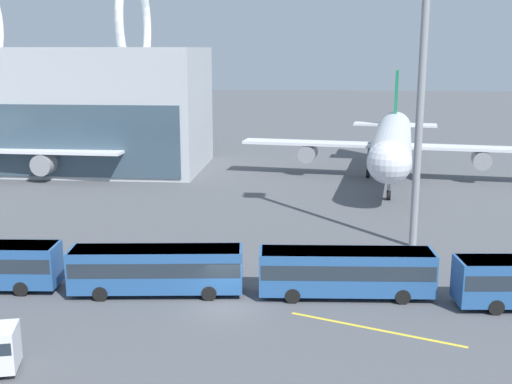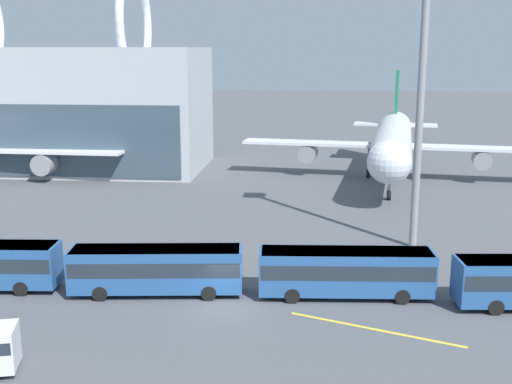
# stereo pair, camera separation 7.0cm
# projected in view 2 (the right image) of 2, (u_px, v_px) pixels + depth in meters

# --- Properties ---
(ground_plane) EXTENTS (440.00, 440.00, 0.00)m
(ground_plane) POSITION_uv_depth(u_px,v_px,m) (224.00, 307.00, 41.20)
(ground_plane) COLOR #515459
(airliner_at_gate_far) EXTENTS (38.49, 36.03, 13.24)m
(airliner_at_gate_far) POSITION_uv_depth(u_px,v_px,m) (393.00, 141.00, 79.95)
(airliner_at_gate_far) COLOR silver
(airliner_at_gate_far) RESTS_ON ground_plane
(shuttle_bus_2) EXTENTS (11.71, 3.72, 3.21)m
(shuttle_bus_2) POSITION_uv_depth(u_px,v_px,m) (156.00, 267.00, 42.92)
(shuttle_bus_2) COLOR #285693
(shuttle_bus_2) RESTS_ON ground_plane
(shuttle_bus_3) EXTENTS (11.65, 3.30, 3.21)m
(shuttle_bus_3) POSITION_uv_depth(u_px,v_px,m) (346.00, 270.00, 42.42)
(shuttle_bus_3) COLOR #285693
(shuttle_bus_3) RESTS_ON ground_plane
(floodlight_mast) EXTENTS (2.22, 2.22, 26.18)m
(floodlight_mast) POSITION_uv_depth(u_px,v_px,m) (423.00, 56.00, 50.25)
(floodlight_mast) COLOR gray
(floodlight_mast) RESTS_ON ground_plane
(lane_stripe_3) EXTENTS (10.01, 4.13, 0.01)m
(lane_stripe_3) POSITION_uv_depth(u_px,v_px,m) (374.00, 329.00, 37.87)
(lane_stripe_3) COLOR yellow
(lane_stripe_3) RESTS_ON ground_plane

